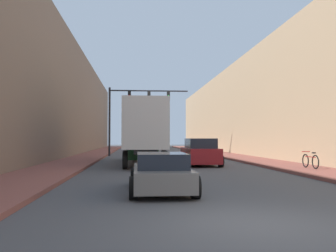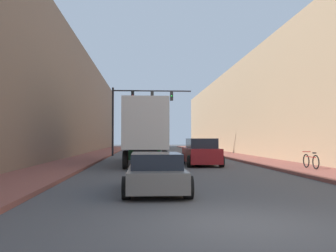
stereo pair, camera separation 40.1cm
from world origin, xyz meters
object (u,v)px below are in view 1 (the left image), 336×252
Objects in this scene: sedan_car at (161,173)px; suv_car at (200,152)px; traffic_signal_gantry at (131,107)px; parked_bicycle at (310,161)px; semi_truck at (143,130)px.

sedan_car is 0.88× the size of suv_car.
traffic_signal_gantry is (-1.28, 25.13, 4.26)m from sedan_car.
parked_bicycle is (8.20, 6.80, -0.06)m from sedan_car.
semi_truck is at bearing 91.20° from sedan_car.
semi_truck is 11.06m from parked_bicycle.
traffic_signal_gantry reaches higher than semi_truck.
sedan_car is 2.37× the size of parked_bicycle.
semi_truck is 13.78m from sedan_car.
semi_truck is 2.77× the size of sedan_car.
suv_car is at bearing 136.19° from parked_bicycle.
semi_truck is 1.53× the size of traffic_signal_gantry.
suv_car is at bearing -31.03° from semi_truck.
sedan_car is 12.01m from suv_car.
parked_bicycle is at bearing -62.66° from traffic_signal_gantry.
traffic_signal_gantry is at bearing 94.94° from semi_truck.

